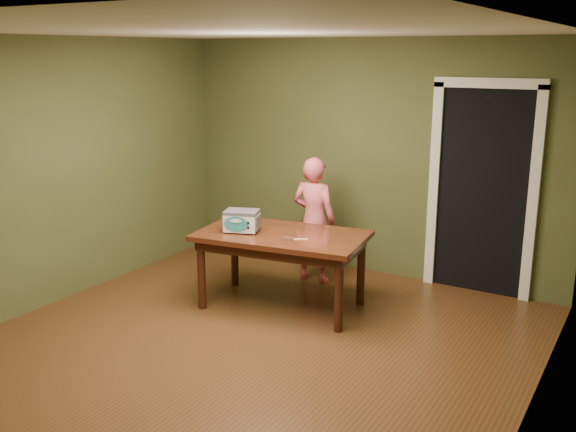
% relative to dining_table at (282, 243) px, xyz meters
% --- Properties ---
extents(floor, '(5.00, 5.00, 0.00)m').
position_rel_dining_table_xyz_m(floor, '(0.22, -1.06, -0.65)').
color(floor, '#553218').
rests_on(floor, ground).
extents(room_shell, '(4.52, 5.02, 2.61)m').
position_rel_dining_table_xyz_m(room_shell, '(0.22, -1.06, 1.06)').
color(room_shell, '#4B552D').
rests_on(room_shell, ground).
extents(doorway, '(1.10, 0.66, 2.25)m').
position_rel_dining_table_xyz_m(doorway, '(1.52, 1.72, 0.41)').
color(doorway, black).
rests_on(doorway, ground).
extents(dining_table, '(1.71, 1.12, 0.75)m').
position_rel_dining_table_xyz_m(dining_table, '(0.00, 0.00, 0.00)').
color(dining_table, '#37180C').
rests_on(dining_table, floor).
extents(toy_oven, '(0.39, 0.32, 0.21)m').
position_rel_dining_table_xyz_m(toy_oven, '(-0.37, -0.15, 0.21)').
color(toy_oven, '#4C4F54').
rests_on(toy_oven, dining_table).
extents(baking_pan, '(0.10, 0.10, 0.02)m').
position_rel_dining_table_xyz_m(baking_pan, '(0.17, -0.16, 0.11)').
color(baking_pan, silver).
rests_on(baking_pan, dining_table).
extents(spatula, '(0.17, 0.11, 0.01)m').
position_rel_dining_table_xyz_m(spatula, '(0.24, -0.11, 0.10)').
color(spatula, '#F9EF6C').
rests_on(spatula, dining_table).
extents(child, '(0.51, 0.34, 1.37)m').
position_rel_dining_table_xyz_m(child, '(-0.09, 0.81, 0.04)').
color(child, '#E85F6D').
rests_on(child, floor).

